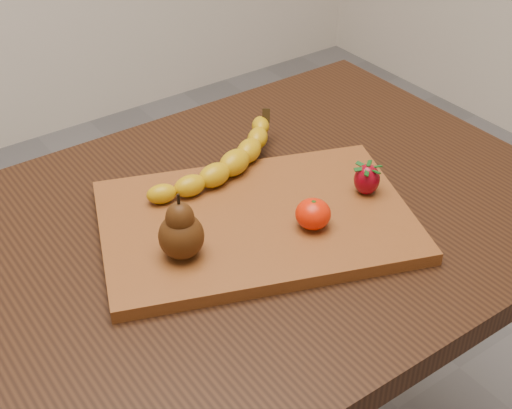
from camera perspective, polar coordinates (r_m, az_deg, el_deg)
table at (r=1.13m, az=-0.67°, el=-5.12°), size 1.00×0.70×0.76m
cutting_board at (r=1.05m, az=-0.00°, el=-1.33°), size 0.53×0.44×0.02m
banana at (r=1.12m, az=-1.74°, el=3.37°), size 0.26×0.14×0.04m
pear at (r=0.95m, az=-6.06°, el=-1.69°), size 0.08×0.08×0.10m
mandarin at (r=1.01m, az=4.59°, el=-0.76°), size 0.05×0.05×0.04m
strawberry at (r=1.09m, az=8.87°, el=2.09°), size 0.05×0.05×0.05m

